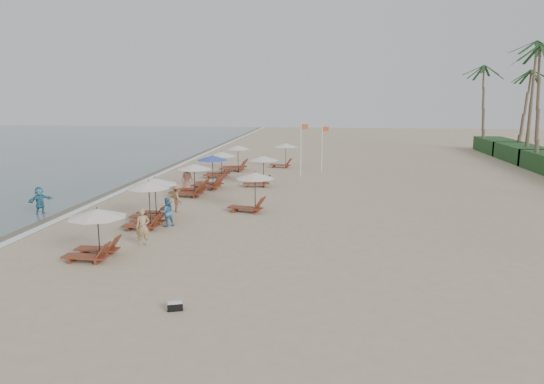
# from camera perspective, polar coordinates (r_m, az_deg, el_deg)

# --- Properties ---
(ground) EXTENTS (160.00, 160.00, 0.00)m
(ground) POSITION_cam_1_polar(r_m,az_deg,el_deg) (23.05, -1.09, -5.11)
(ground) COLOR tan
(ground) RESTS_ON ground
(wet_sand_band) EXTENTS (3.20, 140.00, 0.01)m
(wet_sand_band) POSITION_cam_1_polar(r_m,az_deg,el_deg) (36.12, -18.75, 0.27)
(wet_sand_band) COLOR #6B5E4C
(wet_sand_band) RESTS_ON ground
(foam_line) EXTENTS (0.50, 140.00, 0.02)m
(foam_line) POSITION_cam_1_polar(r_m,az_deg,el_deg) (35.57, -16.86, 0.23)
(foam_line) COLOR white
(foam_line) RESTS_ON ground
(lounger_station_0) EXTENTS (2.49, 2.33, 2.06)m
(lounger_station_0) POSITION_cam_1_polar(r_m,az_deg,el_deg) (20.84, -20.06, -4.31)
(lounger_station_0) COLOR brown
(lounger_station_0) RESTS_ON ground
(lounger_station_1) EXTENTS (2.34, 2.11, 2.36)m
(lounger_station_1) POSITION_cam_1_polar(r_m,az_deg,el_deg) (24.84, -14.50, -1.33)
(lounger_station_1) COLOR brown
(lounger_station_1) RESTS_ON ground
(lounger_station_2) EXTENTS (2.51, 2.41, 2.21)m
(lounger_station_2) POSITION_cam_1_polar(r_m,az_deg,el_deg) (26.62, -13.78, -0.44)
(lounger_station_2) COLOR brown
(lounger_station_2) RESTS_ON ground
(lounger_station_3) EXTENTS (2.79, 2.30, 2.10)m
(lounger_station_3) POSITION_cam_1_polar(r_m,az_deg,el_deg) (32.48, -9.52, 1.32)
(lounger_station_3) COLOR brown
(lounger_station_3) RESTS_ON ground
(lounger_station_4) EXTENTS (2.68, 2.50, 2.36)m
(lounger_station_4) POSITION_cam_1_polar(r_m,az_deg,el_deg) (34.81, -7.33, 2.23)
(lounger_station_4) COLOR brown
(lounger_station_4) RESTS_ON ground
(lounger_station_5) EXTENTS (2.66, 2.40, 2.07)m
(lounger_station_5) POSITION_cam_1_polar(r_m,az_deg,el_deg) (39.54, -6.21, 3.30)
(lounger_station_5) COLOR brown
(lounger_station_5) RESTS_ON ground
(lounger_station_6) EXTENTS (2.69, 2.51, 2.24)m
(lounger_station_6) POSITION_cam_1_polar(r_m,az_deg,el_deg) (42.86, -4.37, 3.79)
(lounger_station_6) COLOR brown
(lounger_station_6) RESTS_ON ground
(inland_station_0) EXTENTS (2.73, 2.24, 2.22)m
(inland_station_0) POSITION_cam_1_polar(r_m,az_deg,el_deg) (27.50, -2.48, 0.48)
(inland_station_0) COLOR brown
(inland_station_0) RESTS_ON ground
(inland_station_1) EXTENTS (2.69, 2.24, 2.22)m
(inland_station_1) POSITION_cam_1_polar(r_m,az_deg,el_deg) (35.21, -1.36, 2.88)
(inland_station_1) COLOR brown
(inland_station_1) RESTS_ON ground
(inland_station_2) EXTENTS (2.67, 2.24, 2.22)m
(inland_station_2) POSITION_cam_1_polar(r_m,az_deg,el_deg) (44.73, 1.35, 4.67)
(inland_station_2) COLOR brown
(inland_station_2) RESTS_ON ground
(beachgoer_near) EXTENTS (0.69, 0.55, 1.66)m
(beachgoer_near) POSITION_cam_1_polar(r_m,az_deg,el_deg) (22.10, -14.84, -3.97)
(beachgoer_near) COLOR #A58659
(beachgoer_near) RESTS_ON ground
(beachgoer_mid_a) EXTENTS (0.91, 0.88, 1.48)m
(beachgoer_mid_a) POSITION_cam_1_polar(r_m,az_deg,el_deg) (25.05, -12.18, -2.30)
(beachgoer_mid_a) COLOR teal
(beachgoer_mid_a) RESTS_ON ground
(beachgoer_mid_b) EXTENTS (1.11, 1.19, 1.61)m
(beachgoer_mid_b) POSITION_cam_1_polar(r_m,az_deg,el_deg) (27.97, -10.98, -0.71)
(beachgoer_mid_b) COLOR #936D4A
(beachgoer_mid_b) RESTS_ON ground
(beachgoer_far_b) EXTENTS (1.02, 1.07, 1.85)m
(beachgoer_far_b) POSITION_cam_1_polar(r_m,az_deg,el_deg) (33.76, -9.90, 1.56)
(beachgoer_far_b) COLOR tan
(beachgoer_far_b) RESTS_ON ground
(waterline_walker) EXTENTS (1.10, 1.49, 1.56)m
(waterline_walker) POSITION_cam_1_polar(r_m,az_deg,el_deg) (29.77, -25.47, -0.94)
(waterline_walker) COLOR teal
(waterline_walker) RESTS_ON ground
(duffel_bag) EXTENTS (0.52, 0.37, 0.26)m
(duffel_bag) POSITION_cam_1_polar(r_m,az_deg,el_deg) (15.63, -11.24, -12.94)
(duffel_bag) COLOR black
(duffel_bag) RESTS_ON ground
(flag_pole_near) EXTENTS (0.60, 0.08, 4.43)m
(flag_pole_near) POSITION_cam_1_polar(r_m,az_deg,el_deg) (39.59, 3.43, 5.34)
(flag_pole_near) COLOR silver
(flag_pole_near) RESTS_ON ground
(flag_pole_far) EXTENTS (0.60, 0.08, 4.08)m
(flag_pole_far) POSITION_cam_1_polar(r_m,az_deg,el_deg) (42.47, 5.91, 5.45)
(flag_pole_far) COLOR silver
(flag_pole_far) RESTS_ON ground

